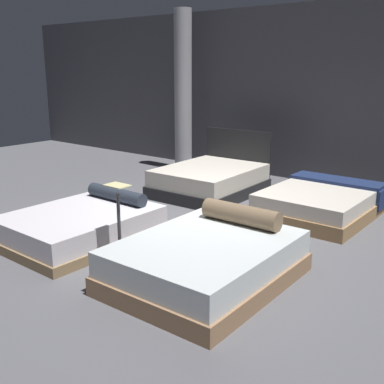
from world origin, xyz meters
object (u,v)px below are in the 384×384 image
Objects in this scene: bed_2 at (211,180)px; bed_3 at (320,203)px; price_sign at (119,235)px; bed_0 at (82,225)px; support_pillar at (183,92)px; bed_1 at (207,260)px.

bed_3 is (2.16, -0.02, -0.04)m from bed_2.
price_sign is at bearing -73.38° from bed_2.
support_pillar is at bearing 112.88° from bed_0.
price_sign is at bearing -13.84° from bed_0.
bed_3 is (2.10, 3.02, 0.01)m from bed_0.
bed_3 is (-0.00, 2.98, -0.03)m from bed_1.
bed_1 is at bearing 16.14° from price_sign.
bed_3 is 3.45m from price_sign.
bed_0 is 0.98× the size of bed_2.
price_sign reaches higher than bed_3.
bed_2 is 2.16m from bed_3.
bed_0 is 1.99× the size of price_sign.
support_pillar is (-1.81, 4.35, 1.54)m from bed_0.
bed_0 is at bearing 165.81° from price_sign.
support_pillar reaches higher than bed_0.
bed_2 is at bearing -36.99° from support_pillar.
bed_3 is 4.40m from support_pillar.
support_pillar is at bearing 141.14° from bed_2.
price_sign reaches higher than bed_0.
bed_1 reaches higher than bed_0.
bed_2 reaches higher than price_sign.
price_sign is 5.59m from support_pillar.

